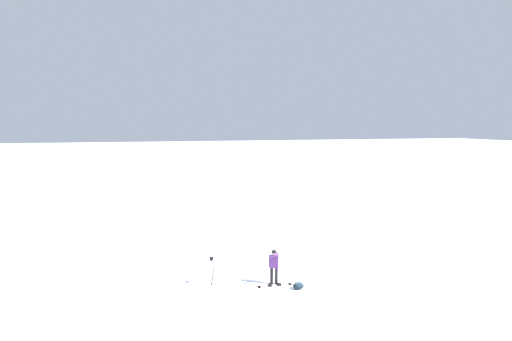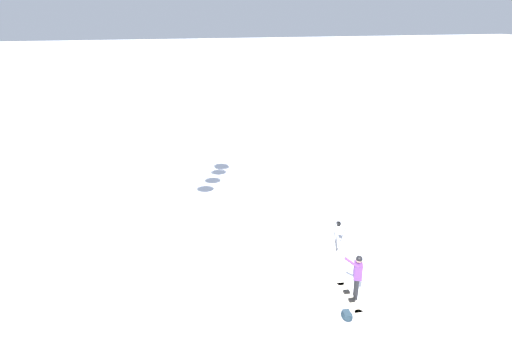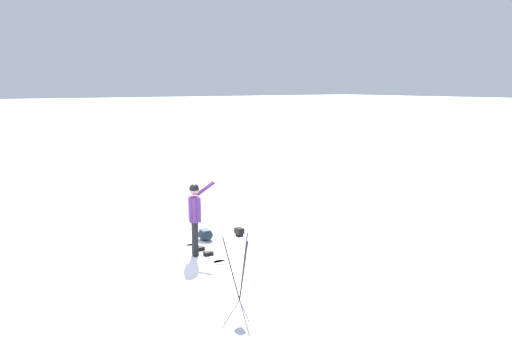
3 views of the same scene
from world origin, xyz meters
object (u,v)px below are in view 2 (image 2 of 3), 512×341
Objects in this scene: gear_bag_large at (347,315)px; camera_tripod at (338,231)px; snowboarder at (357,272)px; snowboard at (349,297)px.

gear_bag_large is 4.03m from camera_tripod.
snowboarder is 2.86m from camera_tripod.
camera_tripod is at bearing 69.51° from gear_bag_large.
gear_bag_large is at bearing -120.99° from snowboard.
snowboarder reaches higher than gear_bag_large.
snowboarder is 3.07× the size of gear_bag_large.
snowboard is at bearing -106.54° from camera_tripod.
snowboarder is 0.89× the size of snowboard.
gear_bag_large is (-0.56, -0.93, 0.12)m from snowboard.
snowboarder is at bearing 49.82° from gear_bag_large.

